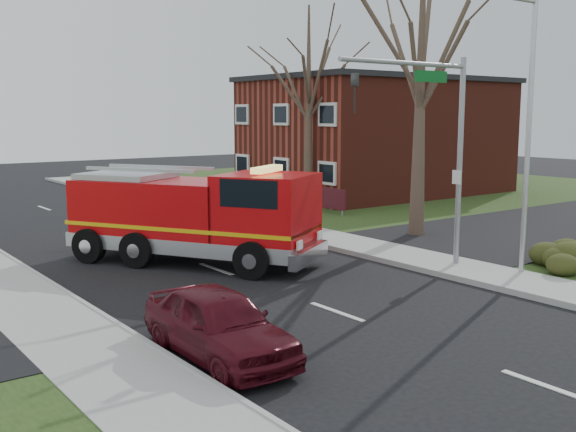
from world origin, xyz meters
TOP-DOWN VIEW (x-y plane):
  - ground at (0.00, 0.00)m, footprint 120.00×120.00m
  - sidewalk_right at (6.20, 0.00)m, footprint 2.40×80.00m
  - sidewalk_left at (-6.20, 0.00)m, footprint 2.40×80.00m
  - brick_building at (19.00, 18.00)m, footprint 15.40×10.40m
  - health_center_sign at (10.50, 12.50)m, footprint 0.12×2.00m
  - hedge_corner at (9.00, -1.00)m, footprint 2.80×2.00m
  - bare_tree_near at (9.50, 6.00)m, footprint 6.00×6.00m
  - bare_tree_far at (11.00, 15.00)m, footprint 5.25×5.25m
  - traffic_signal_mast at (5.21, 1.50)m, footprint 5.29×0.18m
  - streetlight_pole at (7.14, -0.50)m, footprint 1.48×0.16m
  - fire_engine at (-0.00, 7.27)m, footprint 6.74×8.64m
  - parked_car_maroon at (-4.10, -1.00)m, footprint 1.81×4.35m

SIDE VIEW (x-z plane):
  - ground at x=0.00m, z-range 0.00..0.00m
  - sidewalk_right at x=6.20m, z-range 0.00..0.15m
  - sidewalk_left at x=-6.20m, z-range 0.00..0.15m
  - hedge_corner at x=9.00m, z-range 0.13..1.03m
  - parked_car_maroon at x=-4.10m, z-range 0.00..1.47m
  - health_center_sign at x=10.50m, z-range 0.18..1.58m
  - fire_engine at x=0.00m, z-range -0.16..3.21m
  - brick_building at x=19.00m, z-range 0.03..7.28m
  - streetlight_pole at x=7.14m, z-range 0.35..8.75m
  - traffic_signal_mast at x=5.21m, z-range 1.31..8.11m
  - bare_tree_far at x=11.00m, z-range 1.24..11.74m
  - bare_tree_near at x=9.50m, z-range 1.41..13.41m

